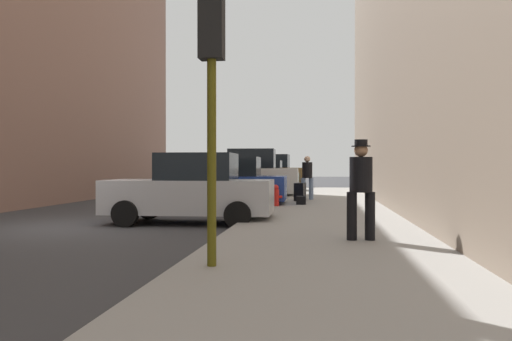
{
  "coord_description": "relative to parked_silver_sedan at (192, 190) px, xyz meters",
  "views": [
    {
      "loc": [
        5.91,
        -11.18,
        1.45
      ],
      "look_at": [
        3.5,
        7.46,
        1.3
      ],
      "focal_mm": 35.0,
      "sensor_mm": 36.0,
      "label": 1
    }
  ],
  "objects": [
    {
      "name": "ground_plane",
      "position": [
        -2.65,
        -1.22,
        -0.85
      ],
      "size": [
        120.0,
        120.0,
        0.0
      ],
      "primitive_type": "plane",
      "color": "#38383A"
    },
    {
      "name": "sidewalk",
      "position": [
        3.35,
        -1.22,
        -0.77
      ],
      "size": [
        4.0,
        40.0,
        0.15
      ],
      "primitive_type": "cube",
      "color": "gray",
      "rests_on": "ground_plane"
    },
    {
      "name": "parked_silver_sedan",
      "position": [
        0.0,
        0.0,
        0.0
      ],
      "size": [
        4.24,
        2.14,
        1.79
      ],
      "color": "#B7BABF",
      "rests_on": "ground_plane"
    },
    {
      "name": "parked_blue_sedan",
      "position": [
        0.0,
        5.03,
        0.0
      ],
      "size": [
        4.23,
        2.12,
        1.79
      ],
      "color": "navy",
      "rests_on": "ground_plane"
    },
    {
      "name": "parked_white_van",
      "position": [
        -0.0,
        10.24,
        0.18
      ],
      "size": [
        4.65,
        2.17,
        2.25
      ],
      "color": "silver",
      "rests_on": "ground_plane"
    },
    {
      "name": "parked_dark_green_sedan",
      "position": [
        0.0,
        15.18,
        0.0
      ],
      "size": [
        4.2,
        2.06,
        1.79
      ],
      "color": "#193828",
      "rests_on": "ground_plane"
    },
    {
      "name": "parked_bronze_suv",
      "position": [
        -0.0,
        20.44,
        0.18
      ],
      "size": [
        4.67,
        2.2,
        2.25
      ],
      "color": "brown",
      "rests_on": "ground_plane"
    },
    {
      "name": "fire_hydrant",
      "position": [
        1.8,
        3.94,
        -0.35
      ],
      "size": [
        0.42,
        0.22,
        0.7
      ],
      "color": "red",
      "rests_on": "sidewalk"
    },
    {
      "name": "traffic_light",
      "position": [
        1.85,
        -6.01,
        1.91
      ],
      "size": [
        0.32,
        0.32,
        3.6
      ],
      "color": "#514C0F",
      "rests_on": "sidewalk"
    },
    {
      "name": "pedestrian_in_jeans",
      "position": [
        2.75,
        7.28,
        0.26
      ],
      "size": [
        0.53,
        0.49,
        1.71
      ],
      "color": "#728CB2",
      "rests_on": "sidewalk"
    },
    {
      "name": "pedestrian_with_fedora",
      "position": [
        3.97,
        -3.43,
        0.29
      ],
      "size": [
        0.52,
        0.44,
        1.78
      ],
      "color": "black",
      "rests_on": "sidewalk"
    },
    {
      "name": "rolling_suitcase",
      "position": [
        2.5,
        6.49,
        -0.36
      ],
      "size": [
        0.45,
        0.61,
        1.04
      ],
      "color": "black",
      "rests_on": "sidewalk"
    },
    {
      "name": "duffel_bag",
      "position": [
        2.6,
        4.78,
        -0.56
      ],
      "size": [
        0.32,
        0.44,
        0.28
      ],
      "color": "black",
      "rests_on": "sidewalk"
    }
  ]
}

